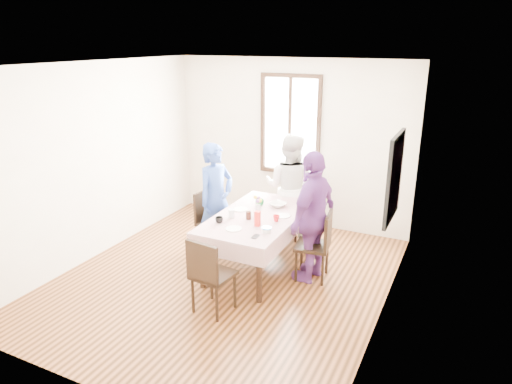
% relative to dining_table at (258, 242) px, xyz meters
% --- Properties ---
extents(ground, '(4.50, 4.50, 0.00)m').
position_rel_dining_table_xyz_m(ground, '(-0.26, -0.47, -0.38)').
color(ground, '#311A07').
rests_on(ground, ground).
extents(back_wall, '(4.00, 0.00, 4.00)m').
position_rel_dining_table_xyz_m(back_wall, '(-0.26, 1.78, 0.98)').
color(back_wall, beige).
rests_on(back_wall, ground).
extents(right_wall, '(0.00, 4.50, 4.50)m').
position_rel_dining_table_xyz_m(right_wall, '(1.74, -0.47, 0.98)').
color(right_wall, beige).
rests_on(right_wall, ground).
extents(window_frame, '(1.02, 0.06, 1.62)m').
position_rel_dining_table_xyz_m(window_frame, '(-0.26, 1.76, 1.27)').
color(window_frame, black).
rests_on(window_frame, back_wall).
extents(window_pane, '(0.90, 0.02, 1.50)m').
position_rel_dining_table_xyz_m(window_pane, '(-0.26, 1.77, 1.27)').
color(window_pane, white).
rests_on(window_pane, back_wall).
extents(art_poster, '(0.04, 0.76, 0.96)m').
position_rel_dining_table_xyz_m(art_poster, '(1.72, -0.17, 1.18)').
color(art_poster, red).
rests_on(art_poster, right_wall).
extents(dining_table, '(0.91, 1.68, 0.75)m').
position_rel_dining_table_xyz_m(dining_table, '(0.00, 0.00, 0.00)').
color(dining_table, black).
rests_on(dining_table, ground).
extents(tablecloth, '(1.03, 1.80, 0.01)m').
position_rel_dining_table_xyz_m(tablecloth, '(0.00, 0.00, 0.38)').
color(tablecloth, '#550C19').
rests_on(tablecloth, dining_table).
extents(chair_left, '(0.49, 0.49, 0.91)m').
position_rel_dining_table_xyz_m(chair_left, '(-0.75, 0.16, 0.08)').
color(chair_left, black).
rests_on(chair_left, ground).
extents(chair_right, '(0.48, 0.48, 0.91)m').
position_rel_dining_table_xyz_m(chair_right, '(0.75, 0.05, 0.08)').
color(chair_right, black).
rests_on(chair_right, ground).
extents(chair_far, '(0.43, 0.43, 0.91)m').
position_rel_dining_table_xyz_m(chair_far, '(0.00, 1.15, 0.08)').
color(chair_far, black).
rests_on(chair_far, ground).
extents(chair_near, '(0.47, 0.47, 0.91)m').
position_rel_dining_table_xyz_m(chair_near, '(0.00, -1.15, 0.08)').
color(chair_near, black).
rests_on(chair_near, ground).
extents(person_left, '(0.56, 0.69, 1.63)m').
position_rel_dining_table_xyz_m(person_left, '(-0.73, 0.16, 0.44)').
color(person_left, '#2B4895').
rests_on(person_left, ground).
extents(person_far, '(0.82, 0.65, 1.64)m').
position_rel_dining_table_xyz_m(person_far, '(0.00, 1.13, 0.45)').
color(person_far, silver).
rests_on(person_far, ground).
extents(person_right, '(0.57, 1.05, 1.70)m').
position_rel_dining_table_xyz_m(person_right, '(0.73, 0.05, 0.48)').
color(person_right, '#64307C').
rests_on(person_right, ground).
extents(mug_black, '(0.12, 0.12, 0.08)m').
position_rel_dining_table_xyz_m(mug_black, '(-0.32, -0.45, 0.43)').
color(mug_black, black).
rests_on(mug_black, tablecloth).
extents(mug_flag, '(0.12, 0.12, 0.08)m').
position_rel_dining_table_xyz_m(mug_flag, '(0.30, -0.09, 0.43)').
color(mug_flag, red).
rests_on(mug_flag, tablecloth).
extents(mug_green, '(0.12, 0.12, 0.09)m').
position_rel_dining_table_xyz_m(mug_green, '(-0.13, 0.34, 0.43)').
color(mug_green, '#0C7226').
rests_on(mug_green, tablecloth).
extents(serving_bowl, '(0.29, 0.29, 0.06)m').
position_rel_dining_table_xyz_m(serving_bowl, '(0.11, 0.42, 0.42)').
color(serving_bowl, white).
rests_on(serving_bowl, tablecloth).
extents(juice_carton, '(0.06, 0.06, 0.19)m').
position_rel_dining_table_xyz_m(juice_carton, '(0.15, -0.33, 0.48)').
color(juice_carton, red).
rests_on(juice_carton, tablecloth).
extents(butter_tub, '(0.11, 0.11, 0.05)m').
position_rel_dining_table_xyz_m(butter_tub, '(0.34, -0.46, 0.41)').
color(butter_tub, white).
rests_on(butter_tub, tablecloth).
extents(jam_jar, '(0.07, 0.07, 0.10)m').
position_rel_dining_table_xyz_m(jam_jar, '(-0.05, -0.17, 0.44)').
color(jam_jar, black).
rests_on(jam_jar, tablecloth).
extents(drinking_glass, '(0.08, 0.08, 0.11)m').
position_rel_dining_table_xyz_m(drinking_glass, '(-0.27, -0.23, 0.44)').
color(drinking_glass, silver).
rests_on(drinking_glass, tablecloth).
extents(smartphone, '(0.07, 0.13, 0.01)m').
position_rel_dining_table_xyz_m(smartphone, '(0.28, -0.63, 0.39)').
color(smartphone, black).
rests_on(smartphone, tablecloth).
extents(flower_vase, '(0.07, 0.07, 0.13)m').
position_rel_dining_table_xyz_m(flower_vase, '(-0.02, 0.04, 0.45)').
color(flower_vase, silver).
rests_on(flower_vase, tablecloth).
extents(plate_left, '(0.20, 0.20, 0.01)m').
position_rel_dining_table_xyz_m(plate_left, '(-0.30, 0.08, 0.39)').
color(plate_left, white).
rests_on(plate_left, tablecloth).
extents(plate_right, '(0.20, 0.20, 0.01)m').
position_rel_dining_table_xyz_m(plate_right, '(0.31, 0.11, 0.39)').
color(plate_right, white).
rests_on(plate_right, tablecloth).
extents(plate_near, '(0.20, 0.20, 0.01)m').
position_rel_dining_table_xyz_m(plate_near, '(-0.06, -0.55, 0.39)').
color(plate_near, white).
rests_on(plate_near, tablecloth).
extents(butter_lid, '(0.12, 0.12, 0.01)m').
position_rel_dining_table_xyz_m(butter_lid, '(0.34, -0.46, 0.45)').
color(butter_lid, blue).
rests_on(butter_lid, butter_tub).
extents(flower_bunch, '(0.09, 0.09, 0.10)m').
position_rel_dining_table_xyz_m(flower_bunch, '(-0.02, 0.04, 0.57)').
color(flower_bunch, yellow).
rests_on(flower_bunch, flower_vase).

